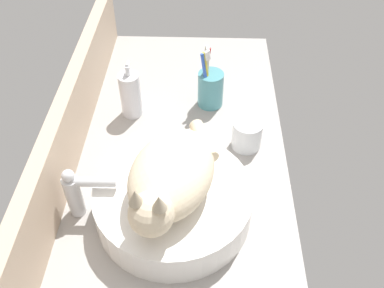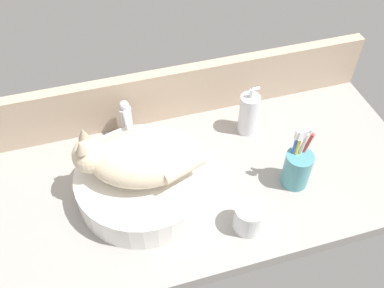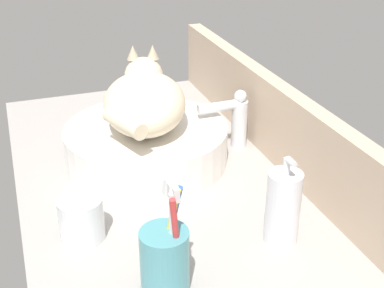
% 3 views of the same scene
% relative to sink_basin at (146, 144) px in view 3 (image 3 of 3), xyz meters
% --- Properties ---
extents(ground_plane, '(1.22, 0.57, 0.04)m').
position_rel_sink_basin_xyz_m(ground_plane, '(0.16, 0.01, -0.06)').
color(ground_plane, '#9E9993').
extents(backsplash_panel, '(1.22, 0.04, 0.17)m').
position_rel_sink_basin_xyz_m(backsplash_panel, '(0.16, 0.27, 0.04)').
color(backsplash_panel, tan).
rests_on(backsplash_panel, ground_plane).
extents(sink_basin, '(0.35, 0.35, 0.08)m').
position_rel_sink_basin_xyz_m(sink_basin, '(0.00, 0.00, 0.00)').
color(sink_basin, white).
rests_on(sink_basin, ground_plane).
extents(cat, '(0.31, 0.23, 0.14)m').
position_rel_sink_basin_xyz_m(cat, '(-0.01, 0.00, 0.10)').
color(cat, beige).
rests_on(cat, sink_basin).
extents(faucet, '(0.04, 0.12, 0.14)m').
position_rel_sink_basin_xyz_m(faucet, '(-0.00, 0.21, 0.03)').
color(faucet, silver).
rests_on(faucet, ground_plane).
extents(soap_dispenser, '(0.06, 0.06, 0.16)m').
position_rel_sink_basin_xyz_m(soap_dispenser, '(0.35, 0.14, 0.03)').
color(soap_dispenser, silver).
rests_on(soap_dispenser, ground_plane).
extents(toothbrush_cup, '(0.07, 0.07, 0.19)m').
position_rel_sink_basin_xyz_m(toothbrush_cup, '(0.40, -0.08, 0.02)').
color(toothbrush_cup, teal).
rests_on(toothbrush_cup, ground_plane).
extents(water_glass, '(0.08, 0.08, 0.08)m').
position_rel_sink_basin_xyz_m(water_glass, '(0.23, -0.18, -0.01)').
color(water_glass, white).
rests_on(water_glass, ground_plane).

